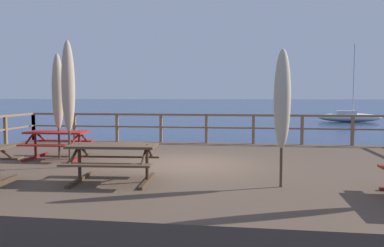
{
  "coord_description": "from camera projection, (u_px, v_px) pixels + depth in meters",
  "views": [
    {
      "loc": [
        1.49,
        -9.7,
        2.61
      ],
      "look_at": [
        0.0,
        0.7,
        1.85
      ],
      "focal_mm": 35.87,
      "sensor_mm": 36.0,
      "label": 1
    }
  ],
  "objects": [
    {
      "name": "patio_umbrella_tall_mid_left",
      "position": [
        282.0,
        100.0,
        7.28
      ],
      "size": [
        0.32,
        0.32,
        2.65
      ],
      "color": "#4C3828",
      "rests_on": "wooden_deck"
    },
    {
      "name": "patio_umbrella_tall_back_right",
      "position": [
        58.0,
        92.0,
        10.67
      ],
      "size": [
        0.32,
        0.32,
        2.93
      ],
      "color": "#4C3828",
      "rests_on": "wooden_deck"
    },
    {
      "name": "railing_waterside_far",
      "position": [
        206.0,
        123.0,
        14.29
      ],
      "size": [
        13.98,
        0.1,
        1.09
      ],
      "color": "brown",
      "rests_on": "wooden_deck"
    },
    {
      "name": "picnic_table_mid_right",
      "position": [
        57.0,
        139.0,
        10.76
      ],
      "size": [
        1.71,
        1.45,
        0.78
      ],
      "color": "maroon",
      "rests_on": "wooden_deck"
    },
    {
      "name": "wooden_deck",
      "position": [
        188.0,
        180.0,
        9.94
      ],
      "size": [
        14.18,
        9.28,
        0.85
      ],
      "primitive_type": "cube",
      "color": "brown",
      "rests_on": "ground"
    },
    {
      "name": "ground_plane",
      "position": [
        188.0,
        196.0,
        9.97
      ],
      "size": [
        600.0,
        600.0,
        0.0
      ],
      "primitive_type": "plane",
      "color": "navy"
    },
    {
      "name": "sailboat_distant",
      "position": [
        349.0,
        117.0,
        38.29
      ],
      "size": [
        6.13,
        2.22,
        7.72
      ],
      "color": "white",
      "rests_on": "ground"
    },
    {
      "name": "picnic_table_back_left",
      "position": [
        113.0,
        155.0,
        7.84
      ],
      "size": [
        1.87,
        1.52,
        0.78
      ],
      "color": "brown",
      "rests_on": "wooden_deck"
    },
    {
      "name": "patio_umbrella_tall_back_left",
      "position": [
        68.0,
        87.0,
        9.33
      ],
      "size": [
        0.32,
        0.32,
        3.11
      ],
      "color": "#4C3828",
      "rests_on": "wooden_deck"
    }
  ]
}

